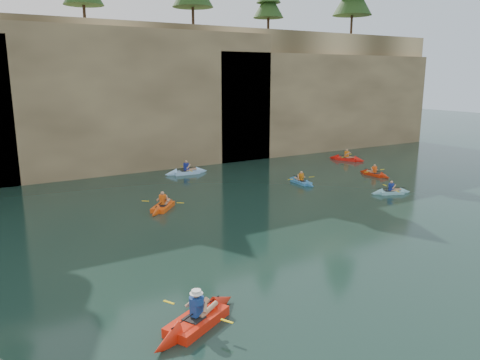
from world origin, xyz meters
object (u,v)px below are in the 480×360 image
main_kayaker (197,320)px  kayaker_red_far (374,174)px  kayaker_orange (163,206)px  kayaker_ltblue_near (391,192)px

main_kayaker → kayaker_red_far: 24.79m
main_kayaker → kayaker_orange: size_ratio=1.28×
kayaker_red_far → kayaker_ltblue_near: bearing=142.3°
kayaker_orange → kayaker_ltblue_near: 14.65m
kayaker_ltblue_near → main_kayaker: bearing=-134.4°
main_kayaker → kayaker_orange: main_kayaker is taller
kayaker_orange → kayaker_ltblue_near: size_ratio=1.09×
main_kayaker → kayaker_red_far: bearing=3.8°
main_kayaker → kayaker_red_far: (21.29, 12.70, -0.06)m
main_kayaker → kayaker_red_far: main_kayaker is taller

